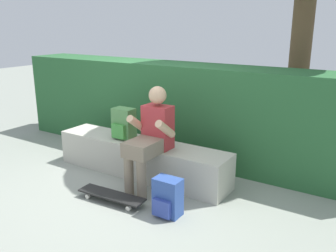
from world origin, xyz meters
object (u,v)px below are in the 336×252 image
(person_skater, at_px, (151,135))
(skateboard_near_person, at_px, (111,195))
(bench_main, at_px, (141,158))
(backpack_on_bench, at_px, (124,124))
(backpack_on_ground, at_px, (167,198))

(person_skater, xyz_separation_m, skateboard_near_person, (-0.14, -0.56, -0.57))
(bench_main, height_order, skateboard_near_person, bench_main)
(bench_main, height_order, backpack_on_bench, backpack_on_bench)
(bench_main, height_order, person_skater, person_skater)
(person_skater, bearing_deg, backpack_on_bench, 160.27)
(bench_main, bearing_deg, backpack_on_ground, -39.01)
(person_skater, bearing_deg, skateboard_near_person, -104.02)
(bench_main, xyz_separation_m, person_skater, (0.32, -0.22, 0.42))
(skateboard_near_person, relative_size, backpack_on_ground, 2.03)
(backpack_on_bench, bearing_deg, backpack_on_ground, -31.33)
(person_skater, xyz_separation_m, backpack_on_bench, (-0.58, 0.21, -0.00))
(backpack_on_bench, relative_size, backpack_on_ground, 1.00)
(bench_main, xyz_separation_m, backpack_on_ground, (0.85, -0.69, -0.03))
(skateboard_near_person, xyz_separation_m, backpack_on_bench, (-0.44, 0.77, 0.57))
(backpack_on_ground, bearing_deg, person_skater, 138.55)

